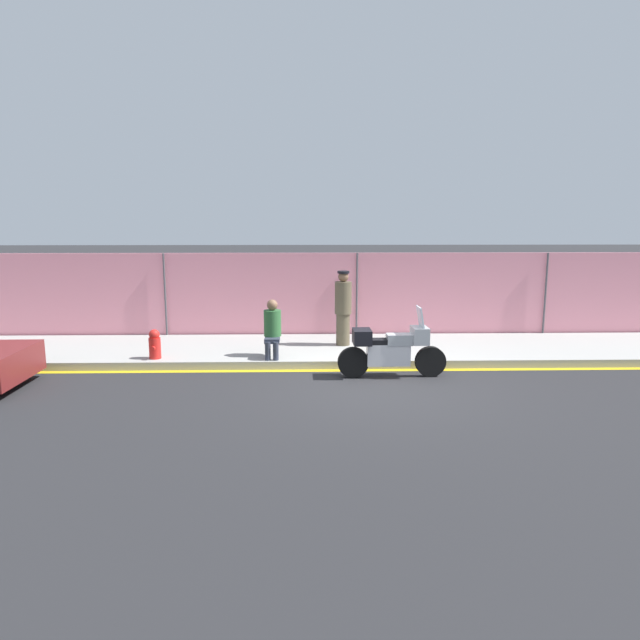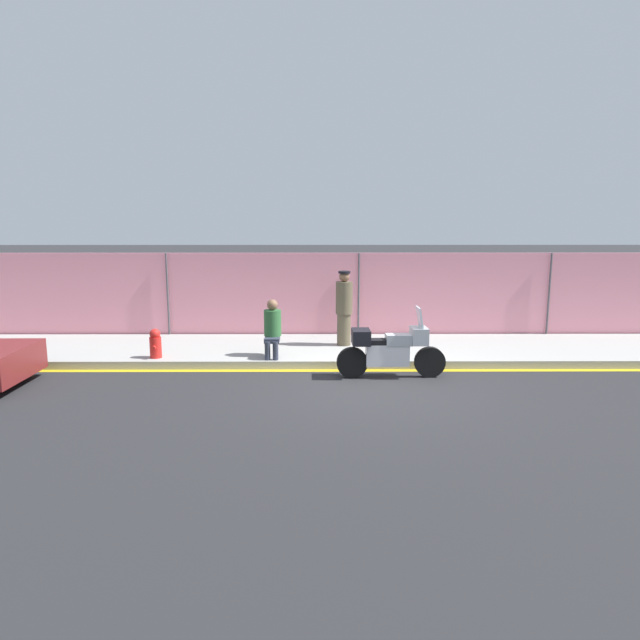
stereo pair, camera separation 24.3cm
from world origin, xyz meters
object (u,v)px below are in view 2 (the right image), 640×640
motorcycle (390,349)px  fire_hydrant (155,344)px  person_seated_on_curb (272,325)px  officer_standing (344,308)px

motorcycle → fire_hydrant: bearing=167.9°
motorcycle → person_seated_on_curb: (-2.47, 1.09, 0.29)m
person_seated_on_curb → fire_hydrant: (-2.56, -0.12, -0.38)m
officer_standing → fire_hydrant: size_ratio=2.77×
fire_hydrant → motorcycle: bearing=-10.9°
person_seated_on_curb → officer_standing: bearing=34.8°
motorcycle → person_seated_on_curb: motorcycle is taller
officer_standing → fire_hydrant: 4.43m
officer_standing → fire_hydrant: officer_standing is taller
officer_standing → person_seated_on_curb: (-1.63, -1.14, -0.22)m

